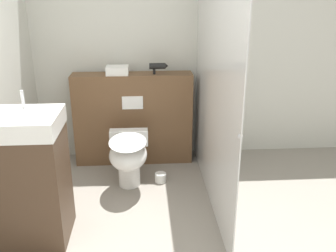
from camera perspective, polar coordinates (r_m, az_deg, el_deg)
name	(u,v)px	position (r m, az deg, el deg)	size (l,w,h in m)	color
wall_back	(161,47)	(4.20, -1.14, 11.91)	(8.00, 0.06, 2.50)	silver
partition_panel	(133,119)	(4.16, -5.29, 1.14)	(1.29, 0.26, 1.01)	brown
shower_glass	(213,90)	(3.28, 6.86, 5.48)	(0.04, 2.01, 2.07)	silver
toilet	(128,155)	(3.65, -6.05, -4.45)	(0.39, 0.61, 0.52)	white
sink_vanity	(28,178)	(3.04, -20.56, -7.47)	(0.56, 0.49, 1.17)	#473323
hair_drier	(158,66)	(3.98, -1.52, 9.08)	(0.20, 0.06, 0.12)	black
folded_towel	(117,70)	(4.00, -7.73, 8.41)	(0.23, 0.19, 0.09)	white
spare_toilet_roll	(161,177)	(3.86, -1.14, -7.85)	(0.12, 0.12, 0.09)	white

